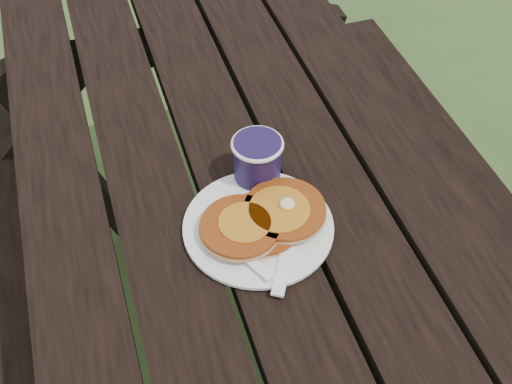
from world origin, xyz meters
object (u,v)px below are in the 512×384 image
object	(u,v)px
pancake_stack	(264,219)
coffee_cup	(257,159)
picnic_table	(253,331)
plate	(258,227)

from	to	relation	value
pancake_stack	coffee_cup	bearing A→B (deg)	77.85
pancake_stack	coffee_cup	size ratio (longest dim) A/B	2.37
pancake_stack	picnic_table	bearing A→B (deg)	105.12
plate	pancake_stack	bearing A→B (deg)	-9.45
pancake_stack	plate	bearing A→B (deg)	170.55
picnic_table	coffee_cup	bearing A→B (deg)	66.78
plate	coffee_cup	bearing A→B (deg)	72.99
picnic_table	pancake_stack	size ratio (longest dim) A/B	8.46
plate	pancake_stack	world-z (taller)	pancake_stack
picnic_table	plate	bearing A→B (deg)	-90.70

